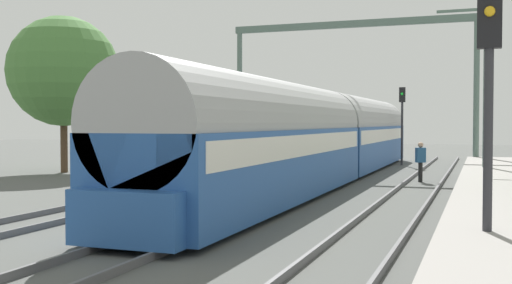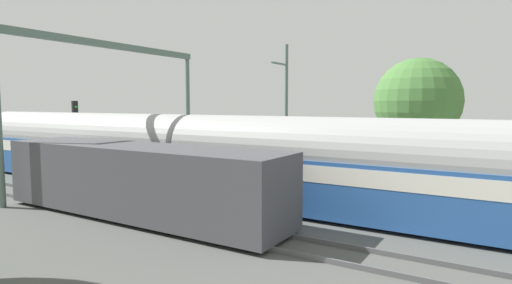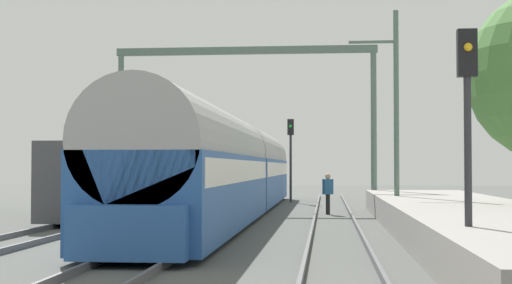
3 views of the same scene
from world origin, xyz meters
name	(u,v)px [view 1 (image 1 of 3)]	position (x,y,z in m)	size (l,w,h in m)	color
ground	(237,214)	(0.00, 0.00, 0.00)	(120.00, 120.00, 0.00)	#515350
track_far_west	(110,204)	(-4.19, 0.00, 0.08)	(1.52, 60.00, 0.16)	#59585B
track_west	(237,211)	(0.00, 0.00, 0.08)	(1.52, 60.00, 0.16)	#59585B
track_east	(387,219)	(4.19, 0.00, 0.08)	(1.52, 60.00, 0.16)	#59585B
passenger_train	(326,136)	(0.00, 10.54, 1.97)	(2.93, 32.85, 3.82)	#28569E
freight_car	(230,147)	(-4.19, 9.61, 1.47)	(2.80, 13.00, 2.70)	#47474C
person_crossing	(421,158)	(3.98, 11.36, 1.03)	(0.47, 0.40, 1.73)	black
railway_signal_near	(489,96)	(6.57, -6.04, 2.98)	(0.36, 0.30, 4.61)	#2D2D33
railway_signal_far	(402,115)	(1.92, 22.03, 3.03)	(0.36, 0.30, 4.70)	#2D2D33
catenary_gantry	(350,63)	(0.00, 15.85, 5.65)	(12.78, 0.28, 7.86)	#556C62
catenary_pole_east_mid	(485,80)	(6.54, 8.55, 4.15)	(1.90, 0.20, 8.00)	#556C62
tree_west_background	(63,71)	(-13.77, 10.39, 5.20)	(5.65, 5.65, 8.03)	#4C3826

